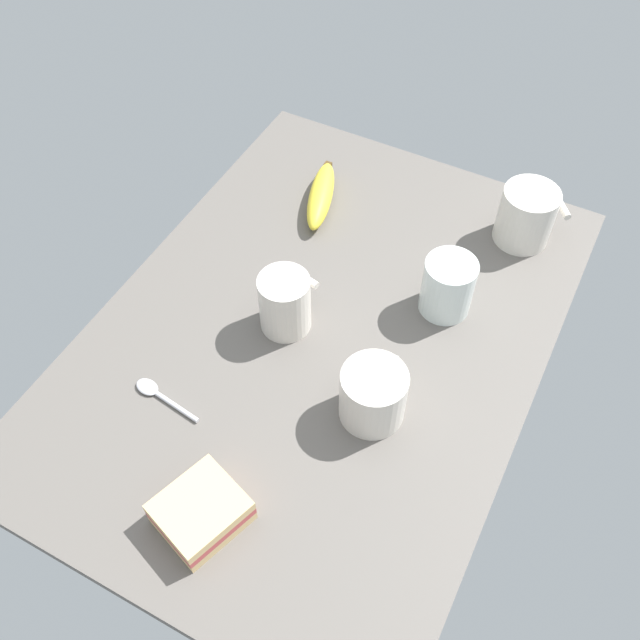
% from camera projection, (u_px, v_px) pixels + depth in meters
% --- Properties ---
extents(tabletop, '(0.90, 0.64, 0.02)m').
position_uv_depth(tabletop, '(320.00, 336.00, 1.08)').
color(tabletop, '#5B5651').
rests_on(tabletop, ground).
extents(coffee_mug_black, '(0.10, 0.11, 0.10)m').
position_uv_depth(coffee_mug_black, '(526.00, 215.00, 1.15)').
color(coffee_mug_black, silver).
rests_on(coffee_mug_black, tabletop).
extents(coffee_mug_milky, '(0.12, 0.09, 0.09)m').
position_uv_depth(coffee_mug_milky, '(373.00, 394.00, 0.95)').
color(coffee_mug_milky, silver).
rests_on(coffee_mug_milky, tabletop).
extents(coffee_mug_spare, '(0.10, 0.08, 0.10)m').
position_uv_depth(coffee_mug_spare, '(285.00, 302.00, 1.04)').
color(coffee_mug_spare, silver).
rests_on(coffee_mug_spare, tabletop).
extents(sandwich_main, '(0.13, 0.12, 0.04)m').
position_uv_depth(sandwich_main, '(201.00, 512.00, 0.87)').
color(sandwich_main, '#DBB77A').
rests_on(sandwich_main, tabletop).
extents(glass_of_milk, '(0.08, 0.08, 0.09)m').
position_uv_depth(glass_of_milk, '(447.00, 289.00, 1.07)').
color(glass_of_milk, silver).
rests_on(glass_of_milk, tabletop).
extents(banana, '(0.17, 0.09, 0.04)m').
position_uv_depth(banana, '(321.00, 195.00, 1.23)').
color(banana, yellow).
rests_on(banana, tabletop).
extents(spoon, '(0.03, 0.11, 0.01)m').
position_uv_depth(spoon, '(158.00, 394.00, 1.00)').
color(spoon, silver).
rests_on(spoon, tabletop).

